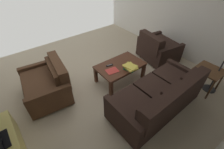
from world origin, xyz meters
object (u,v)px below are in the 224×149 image
object	(u,v)px
sofa_main	(159,97)
tv_remote	(110,65)
coffee_table	(120,67)
book_stack	(130,67)
end_table	(208,73)
tv_stand	(8,149)
armchair_side	(157,49)
loveseat_near	(48,83)
loose_magazine	(112,71)

from	to	relation	value
sofa_main	tv_remote	bearing A→B (deg)	-81.44
coffee_table	book_stack	xyz separation A→B (m)	(-0.06, 0.26, 0.12)
sofa_main	book_stack	world-z (taller)	sofa_main
end_table	tv_stand	xyz separation A→B (m)	(3.76, -1.03, -0.24)
armchair_side	book_stack	world-z (taller)	armchair_side
loveseat_near	loose_magazine	distance (m)	1.38
tv_remote	armchair_side	bearing A→B (deg)	177.22
loveseat_near	tv_remote	xyz separation A→B (m)	(-1.30, 0.42, 0.12)
sofa_main	tv_remote	size ratio (longest dim) A/B	11.19
loveseat_near	tv_remote	size ratio (longest dim) A/B	7.21
end_table	book_stack	bearing A→B (deg)	-42.40
armchair_side	loose_magazine	bearing A→B (deg)	3.72
sofa_main	armchair_side	distance (m)	1.85
coffee_table	book_stack	world-z (taller)	book_stack
coffee_table	loose_magazine	size ratio (longest dim) A/B	4.12
coffee_table	end_table	xyz separation A→B (m)	(-1.29, 1.38, 0.07)
coffee_table	armchair_side	size ratio (longest dim) A/B	0.99
sofa_main	book_stack	xyz separation A→B (m)	(-0.08, -0.89, 0.13)
coffee_table	end_table	bearing A→B (deg)	133.07
coffee_table	tv_stand	bearing A→B (deg)	8.05
book_stack	loveseat_near	bearing A→B (deg)	-27.02
end_table	armchair_side	world-z (taller)	armchair_side
sofa_main	loose_magazine	size ratio (longest dim) A/B	7.05
sofa_main	tv_stand	distance (m)	2.58
sofa_main	book_stack	distance (m)	0.90
sofa_main	coffee_table	world-z (taller)	sofa_main
loveseat_near	loose_magazine	xyz separation A→B (m)	(-1.23, 0.61, 0.11)
coffee_table	armchair_side	world-z (taller)	armchair_side
end_table	book_stack	xyz separation A→B (m)	(1.23, -1.13, 0.04)
tv_stand	end_table	bearing A→B (deg)	164.64
tv_remote	tv_stand	bearing A→B (deg)	11.89
loveseat_near	armchair_side	size ratio (longest dim) A/B	1.09
loveseat_near	book_stack	xyz separation A→B (m)	(-1.58, 0.80, 0.16)
end_table	loveseat_near	bearing A→B (deg)	-34.48
end_table	book_stack	size ratio (longest dim) A/B	1.67
tv_remote	loose_magazine	distance (m)	0.20
armchair_side	coffee_table	bearing A→B (deg)	1.94
sofa_main	loveseat_near	distance (m)	2.25
loose_magazine	loveseat_near	bearing A→B (deg)	72.80
loveseat_near	tv_remote	bearing A→B (deg)	162.11
coffee_table	tv_remote	xyz separation A→B (m)	(0.21, -0.13, 0.08)
book_stack	sofa_main	bearing A→B (deg)	84.59
tv_stand	coffee_table	bearing A→B (deg)	-171.95
book_stack	loose_magazine	bearing A→B (deg)	-29.66
armchair_side	book_stack	size ratio (longest dim) A/B	3.39
end_table	tv_stand	world-z (taller)	end_table
tv_stand	tv_remote	bearing A→B (deg)	-168.11
book_stack	loose_magazine	xyz separation A→B (m)	(0.34, -0.20, -0.05)
end_table	book_stack	world-z (taller)	book_stack
sofa_main	armchair_side	xyz separation A→B (m)	(-1.42, -1.19, -0.01)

